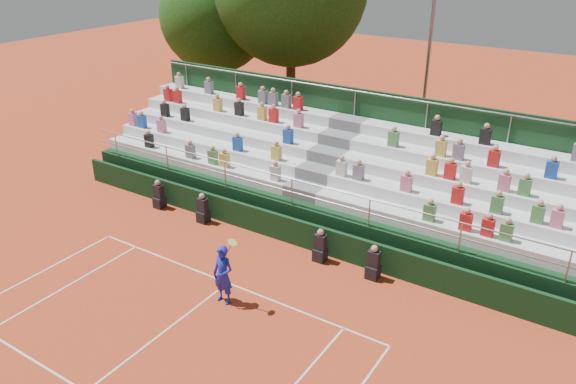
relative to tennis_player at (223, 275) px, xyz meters
The scene contains 7 objects.
ground 1.34m from the tennis_player, 122.74° to the left, with size 90.00×90.00×0.00m, color #C64421.
courtside_wall 4.06m from the tennis_player, 97.38° to the left, with size 20.00×0.15×1.00m, color black.
line_officials 3.85m from the tennis_player, 111.50° to the left, with size 9.73×0.40×1.19m.
grandstand 7.27m from the tennis_player, 94.08° to the left, with size 20.00×5.20×4.40m.
tennis_player is the anchor object (origin of this frame).
tree_west 19.11m from the tennis_player, 129.41° to the left, with size 6.13×6.13×8.87m.
floodlight_mast 15.26m from the tennis_player, 88.22° to the left, with size 0.60×0.25×8.60m.
Camera 1 is at (9.62, -11.41, 10.04)m, focal length 35.00 mm.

